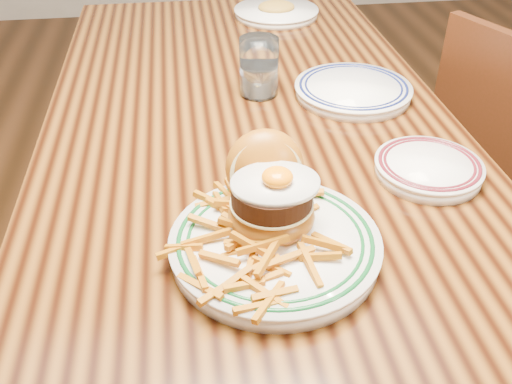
{
  "coord_description": "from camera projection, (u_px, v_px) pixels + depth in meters",
  "views": [
    {
      "loc": [
        -0.13,
        -1.06,
        1.32
      ],
      "look_at": [
        -0.04,
        -0.39,
        0.83
      ],
      "focal_mm": 40.0,
      "sensor_mm": 36.0,
      "label": 1
    }
  ],
  "objects": [
    {
      "name": "floor",
      "position": [
        251.0,
        347.0,
        1.64
      ],
      "size": [
        6.0,
        6.0,
        0.0
      ],
      "primitive_type": "plane",
      "color": "black",
      "rests_on": "ground"
    },
    {
      "name": "table",
      "position": [
        250.0,
        150.0,
        1.25
      ],
      "size": [
        0.85,
        1.6,
        0.75
      ],
      "color": "black",
      "rests_on": "floor"
    },
    {
      "name": "main_plate",
      "position": [
        273.0,
        225.0,
        0.84
      ],
      "size": [
        0.31,
        0.32,
        0.15
      ],
      "rotation": [
        0.0,
        0.0,
        -0.01
      ],
      "color": "white",
      "rests_on": "table"
    },
    {
      "name": "side_plate",
      "position": [
        429.0,
        167.0,
        1.0
      ],
      "size": [
        0.19,
        0.19,
        0.03
      ],
      "rotation": [
        0.0,
        0.0,
        -0.01
      ],
      "color": "white",
      "rests_on": "table"
    },
    {
      "name": "rear_plate",
      "position": [
        353.0,
        89.0,
        1.26
      ],
      "size": [
        0.26,
        0.26,
        0.03
      ],
      "rotation": [
        0.0,
        0.0,
        -0.37
      ],
      "color": "white",
      "rests_on": "table"
    },
    {
      "name": "water_glass",
      "position": [
        259.0,
        70.0,
        1.25
      ],
      "size": [
        0.09,
        0.09,
        0.13
      ],
      "color": "white",
      "rests_on": "table"
    },
    {
      "name": "far_plate",
      "position": [
        276.0,
        12.0,
        1.7
      ],
      "size": [
        0.25,
        0.25,
        0.05
      ],
      "rotation": [
        0.0,
        0.0,
        -0.27
      ],
      "color": "white",
      "rests_on": "table"
    }
  ]
}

